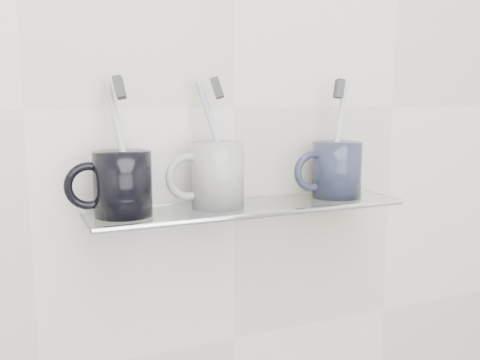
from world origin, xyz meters
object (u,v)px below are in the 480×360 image
shelf_glass (250,207)px  mug_right (337,170)px  mug_left (123,184)px  mug_center (218,175)px

shelf_glass → mug_right: bearing=1.8°
mug_left → mug_center: mug_center is taller
mug_left → mug_right: 0.36m
shelf_glass → mug_center: mug_center is taller
mug_left → mug_center: 0.14m
mug_center → mug_right: (0.21, 0.00, -0.00)m
mug_center → mug_right: 0.21m
mug_right → shelf_glass: bearing=167.5°
mug_right → mug_left: bearing=165.8°
mug_left → mug_center: bearing=0.8°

